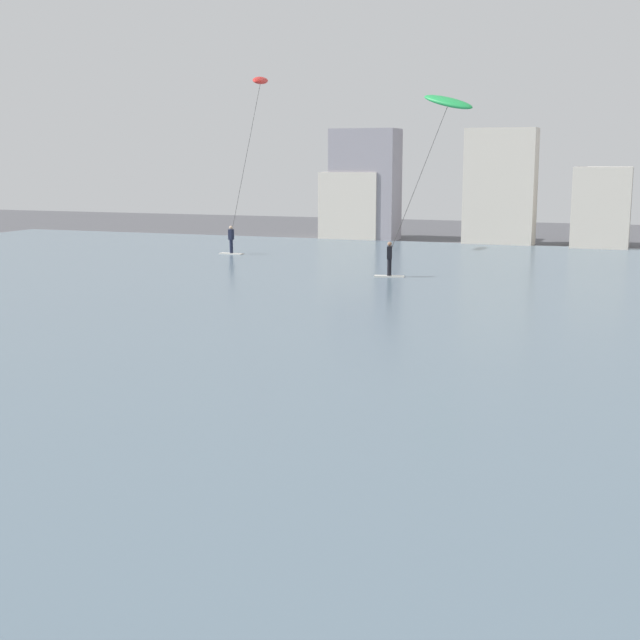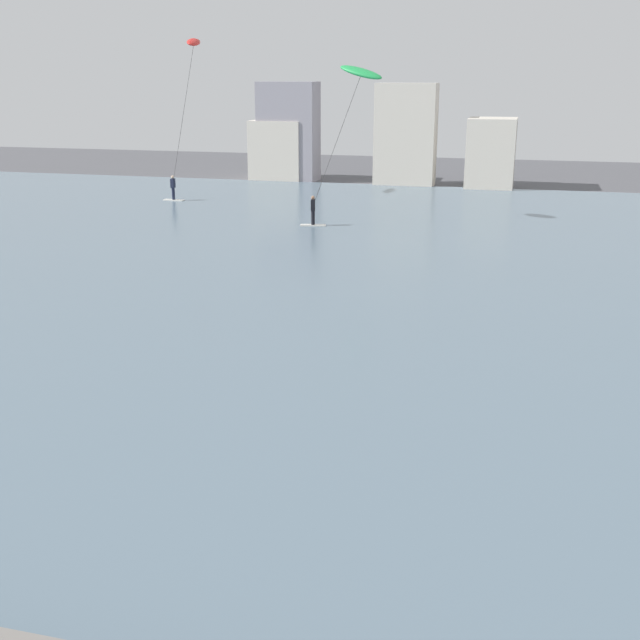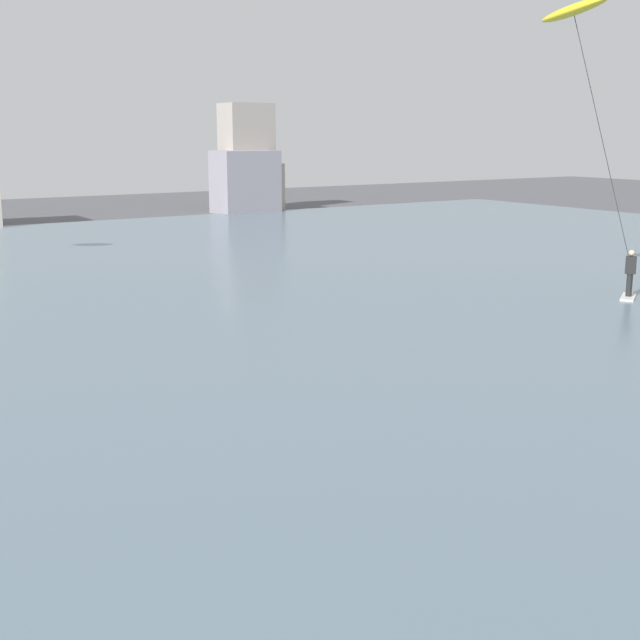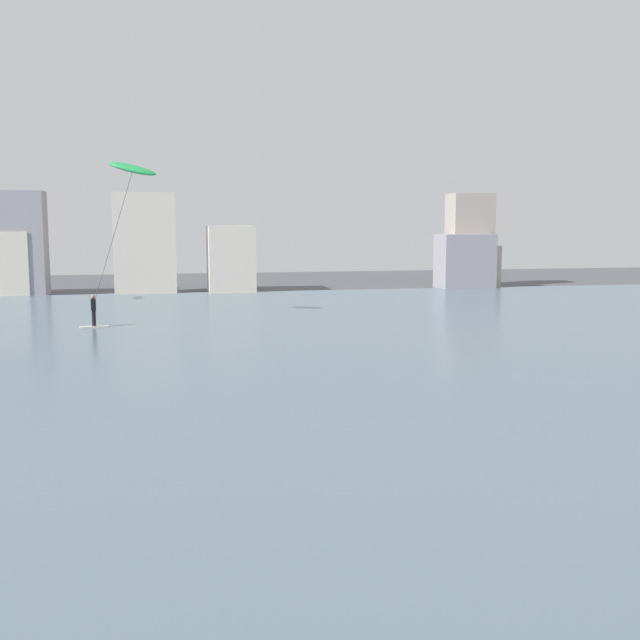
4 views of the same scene
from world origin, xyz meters
TOP-DOWN VIEW (x-y plane):
  - water_bay at (0.00, 31.23)m, footprint 84.00×52.00m
  - far_shore_buildings at (1.45, 58.48)m, footprint 40.58×4.91m
  - kitesurfer_red at (-18.54, 48.63)m, footprint 1.81×4.98m
  - kitesurfer_green at (-5.78, 41.43)m, footprint 4.16×3.83m

SIDE VIEW (x-z plane):
  - water_bay at x=0.00m, z-range 0.00..0.10m
  - far_shore_buildings at x=1.45m, z-range -0.86..6.82m
  - kitesurfer_green at x=-5.78m, z-range 2.87..11.58m
  - kitesurfer_red at x=-18.54m, z-range 3.48..14.02m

